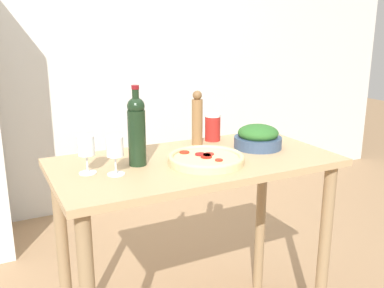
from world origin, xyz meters
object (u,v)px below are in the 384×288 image
(wine_bottle, at_px, (137,129))
(salad_bowl, at_px, (258,137))
(wine_glass_near, at_px, (115,149))
(salt_canister, at_px, (213,127))
(wine_glass_far, at_px, (86,148))
(homemade_pizza, at_px, (206,159))
(pepper_mill, at_px, (197,119))

(wine_bottle, xyz_separation_m, salad_bowl, (0.60, -0.01, -0.10))
(wine_glass_near, distance_m, salt_canister, 0.66)
(wine_glass_far, xyz_separation_m, homemade_pizza, (0.48, -0.09, -0.08))
(wine_bottle, height_order, salad_bowl, wine_bottle)
(pepper_mill, height_order, salad_bowl, pepper_mill)
(salad_bowl, bearing_deg, pepper_mill, 141.56)
(wine_glass_far, distance_m, pepper_mill, 0.62)
(pepper_mill, relative_size, salad_bowl, 1.17)
(wine_bottle, relative_size, salad_bowl, 1.47)
(wine_bottle, bearing_deg, homemade_pizza, -21.40)
(salad_bowl, distance_m, homemade_pizza, 0.35)
(pepper_mill, distance_m, homemade_pizza, 0.32)
(wine_bottle, relative_size, pepper_mill, 1.25)
(wine_bottle, distance_m, wine_glass_far, 0.22)
(wine_glass_far, xyz_separation_m, salad_bowl, (0.82, 0.01, -0.05))
(wine_glass_near, bearing_deg, salt_canister, 26.09)
(wine_glass_far, bearing_deg, pepper_mill, 18.25)
(wine_bottle, distance_m, wine_glass_near, 0.15)
(wine_glass_near, distance_m, homemade_pizza, 0.40)
(wine_bottle, relative_size, salt_canister, 2.44)
(wine_glass_far, bearing_deg, wine_bottle, 4.20)
(wine_glass_far, xyz_separation_m, salt_canister, (0.69, 0.23, -0.03))
(wine_glass_near, bearing_deg, salad_bowl, 5.85)
(wine_glass_far, distance_m, homemade_pizza, 0.50)
(wine_glass_near, height_order, salad_bowl, wine_glass_near)
(wine_glass_near, xyz_separation_m, salad_bowl, (0.72, 0.07, -0.05))
(wine_glass_far, relative_size, homemade_pizza, 0.47)
(wine_glass_near, bearing_deg, wine_bottle, 34.12)
(wine_bottle, bearing_deg, salt_canister, 23.89)
(wine_bottle, height_order, salt_canister, wine_bottle)
(pepper_mill, distance_m, salad_bowl, 0.31)
(wine_glass_near, xyz_separation_m, wine_glass_far, (-0.10, 0.06, -0.00))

